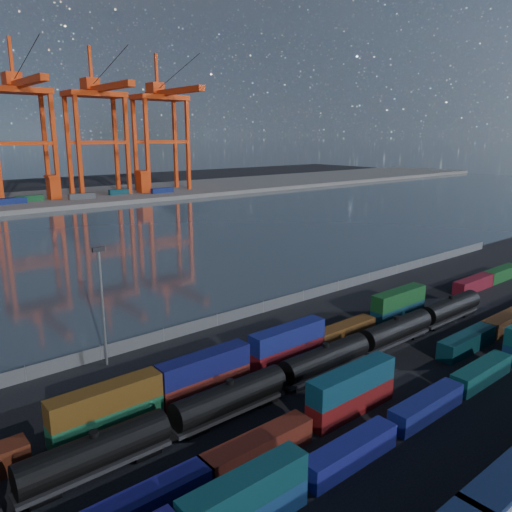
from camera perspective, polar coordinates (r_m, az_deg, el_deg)
ground at (r=72.10m, az=15.77°, el=-12.14°), size 700.00×700.00×0.00m
harbor_water at (r=154.04m, az=-18.12°, el=1.46°), size 700.00×700.00×0.00m
far_quay at (r=253.48m, az=-27.09°, el=5.42°), size 700.00×70.00×2.00m
container_row_south at (r=55.98m, az=15.25°, el=-17.76°), size 114.67×2.35×5.01m
container_row_mid at (r=78.64m, az=22.47°, el=-9.21°), size 141.29×2.52×5.37m
container_row_north at (r=67.62m, az=0.95°, el=-11.45°), size 141.87×2.47×5.27m
tanker_string at (r=62.12m, az=2.94°, el=-13.67°), size 92.15×3.15×4.50m
waterfront_fence at (r=89.01m, az=0.83°, el=-5.87°), size 160.12×0.12×2.20m
yard_light_mast at (r=69.82m, az=-17.17°, el=-4.87°), size 1.60×0.40×16.60m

